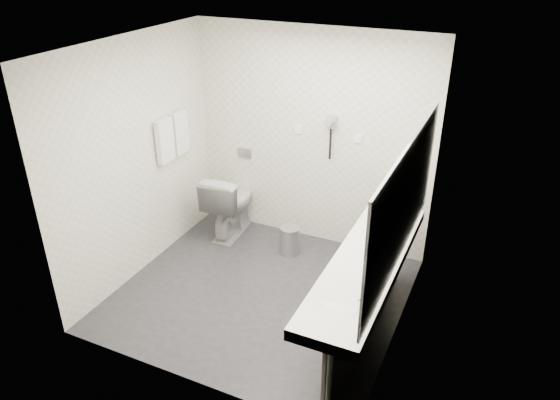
% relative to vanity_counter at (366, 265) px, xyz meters
% --- Properties ---
extents(floor, '(2.80, 2.80, 0.00)m').
position_rel_vanity_counter_xyz_m(floor, '(-1.12, 0.20, -0.80)').
color(floor, '#29292E').
rests_on(floor, ground).
extents(ceiling, '(2.80, 2.80, 0.00)m').
position_rel_vanity_counter_xyz_m(ceiling, '(-1.12, 0.20, 1.70)').
color(ceiling, white).
rests_on(ceiling, wall_back).
extents(wall_back, '(2.80, 0.00, 2.80)m').
position_rel_vanity_counter_xyz_m(wall_back, '(-1.12, 1.50, 0.45)').
color(wall_back, silver).
rests_on(wall_back, floor).
extents(wall_front, '(2.80, 0.00, 2.80)m').
position_rel_vanity_counter_xyz_m(wall_front, '(-1.12, -1.10, 0.45)').
color(wall_front, silver).
rests_on(wall_front, floor).
extents(wall_left, '(0.00, 2.60, 2.60)m').
position_rel_vanity_counter_xyz_m(wall_left, '(-2.52, 0.20, 0.45)').
color(wall_left, silver).
rests_on(wall_left, floor).
extents(wall_right, '(0.00, 2.60, 2.60)m').
position_rel_vanity_counter_xyz_m(wall_right, '(0.27, 0.20, 0.45)').
color(wall_right, silver).
rests_on(wall_right, floor).
extents(vanity_counter, '(0.55, 2.20, 0.10)m').
position_rel_vanity_counter_xyz_m(vanity_counter, '(0.00, 0.00, 0.00)').
color(vanity_counter, white).
rests_on(vanity_counter, floor).
extents(vanity_panel, '(0.03, 2.15, 0.75)m').
position_rel_vanity_counter_xyz_m(vanity_panel, '(0.02, 0.00, -0.42)').
color(vanity_panel, gray).
rests_on(vanity_panel, floor).
extents(vanity_post_near, '(0.06, 0.06, 0.75)m').
position_rel_vanity_counter_xyz_m(vanity_post_near, '(0.05, -1.04, -0.42)').
color(vanity_post_near, silver).
rests_on(vanity_post_near, floor).
extents(vanity_post_far, '(0.06, 0.06, 0.75)m').
position_rel_vanity_counter_xyz_m(vanity_post_far, '(0.05, 1.04, -0.42)').
color(vanity_post_far, silver).
rests_on(vanity_post_far, floor).
extents(mirror, '(0.02, 2.20, 1.05)m').
position_rel_vanity_counter_xyz_m(mirror, '(0.26, 0.00, 0.65)').
color(mirror, '#B2BCC6').
rests_on(mirror, wall_right).
extents(basin_near, '(0.40, 0.31, 0.05)m').
position_rel_vanity_counter_xyz_m(basin_near, '(0.00, -0.65, 0.04)').
color(basin_near, white).
rests_on(basin_near, vanity_counter).
extents(basin_far, '(0.40, 0.31, 0.05)m').
position_rel_vanity_counter_xyz_m(basin_far, '(0.00, 0.65, 0.04)').
color(basin_far, white).
rests_on(basin_far, vanity_counter).
extents(faucet_near, '(0.04, 0.04, 0.15)m').
position_rel_vanity_counter_xyz_m(faucet_near, '(0.19, -0.65, 0.12)').
color(faucet_near, silver).
rests_on(faucet_near, vanity_counter).
extents(faucet_far, '(0.04, 0.04, 0.15)m').
position_rel_vanity_counter_xyz_m(faucet_far, '(0.19, 0.65, 0.12)').
color(faucet_far, silver).
rests_on(faucet_far, vanity_counter).
extents(soap_bottle_a, '(0.06, 0.06, 0.09)m').
position_rel_vanity_counter_xyz_m(soap_bottle_a, '(-0.01, 0.08, 0.10)').
color(soap_bottle_a, silver).
rests_on(soap_bottle_a, vanity_counter).
extents(glass_left, '(0.07, 0.07, 0.12)m').
position_rel_vanity_counter_xyz_m(glass_left, '(0.14, 0.30, 0.11)').
color(glass_left, silver).
rests_on(glass_left, vanity_counter).
extents(glass_right, '(0.06, 0.06, 0.11)m').
position_rel_vanity_counter_xyz_m(glass_right, '(0.13, 0.37, 0.11)').
color(glass_right, silver).
rests_on(glass_right, vanity_counter).
extents(toilet, '(0.52, 0.84, 0.81)m').
position_rel_vanity_counter_xyz_m(toilet, '(-2.02, 1.16, -0.39)').
color(toilet, white).
rests_on(toilet, floor).
extents(flush_plate, '(0.18, 0.02, 0.12)m').
position_rel_vanity_counter_xyz_m(flush_plate, '(-1.98, 1.49, 0.15)').
color(flush_plate, '#B2B5BA').
rests_on(flush_plate, wall_back).
extents(pedal_bin, '(0.27, 0.27, 0.32)m').
position_rel_vanity_counter_xyz_m(pedal_bin, '(-1.17, 1.04, -0.64)').
color(pedal_bin, '#B2B5BA').
rests_on(pedal_bin, floor).
extents(bin_lid, '(0.23, 0.23, 0.02)m').
position_rel_vanity_counter_xyz_m(bin_lid, '(-1.17, 1.04, -0.47)').
color(bin_lid, '#B2B5BA').
rests_on(bin_lid, pedal_bin).
extents(towel_rail, '(0.02, 0.62, 0.02)m').
position_rel_vanity_counter_xyz_m(towel_rail, '(-2.47, 0.75, 0.75)').
color(towel_rail, silver).
rests_on(towel_rail, wall_left).
extents(towel_near, '(0.07, 0.24, 0.48)m').
position_rel_vanity_counter_xyz_m(towel_near, '(-2.46, 0.61, 0.53)').
color(towel_near, white).
rests_on(towel_near, towel_rail).
extents(towel_far, '(0.07, 0.24, 0.48)m').
position_rel_vanity_counter_xyz_m(towel_far, '(-2.46, 0.89, 0.53)').
color(towel_far, white).
rests_on(towel_far, towel_rail).
extents(dryer_cradle, '(0.10, 0.04, 0.14)m').
position_rel_vanity_counter_xyz_m(dryer_cradle, '(-0.88, 1.47, 0.70)').
color(dryer_cradle, gray).
rests_on(dryer_cradle, wall_back).
extents(dryer_barrel, '(0.08, 0.14, 0.08)m').
position_rel_vanity_counter_xyz_m(dryer_barrel, '(-0.88, 1.40, 0.73)').
color(dryer_barrel, gray).
rests_on(dryer_barrel, dryer_cradle).
extents(dryer_cord, '(0.02, 0.02, 0.35)m').
position_rel_vanity_counter_xyz_m(dryer_cord, '(-0.88, 1.46, 0.45)').
color(dryer_cord, black).
rests_on(dryer_cord, dryer_cradle).
extents(switch_plate_a, '(0.09, 0.02, 0.09)m').
position_rel_vanity_counter_xyz_m(switch_plate_a, '(-1.27, 1.49, 0.55)').
color(switch_plate_a, white).
rests_on(switch_plate_a, wall_back).
extents(switch_plate_b, '(0.09, 0.02, 0.09)m').
position_rel_vanity_counter_xyz_m(switch_plate_b, '(-0.57, 1.49, 0.55)').
color(switch_plate_b, white).
rests_on(switch_plate_b, wall_back).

